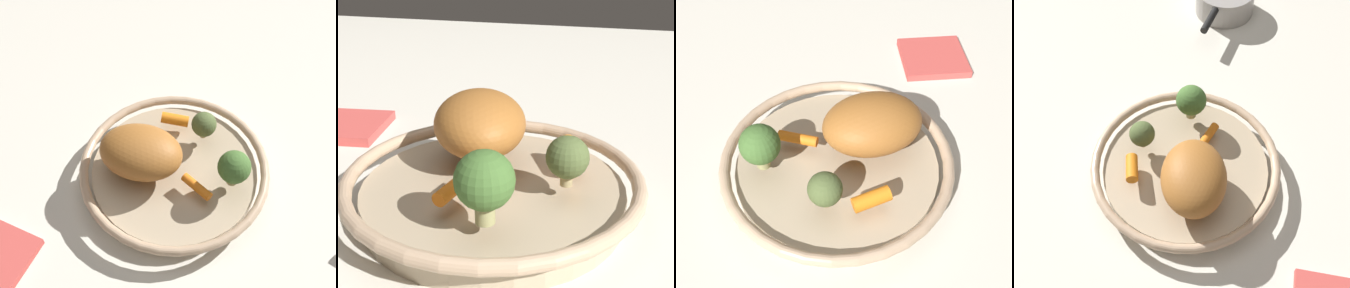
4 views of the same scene
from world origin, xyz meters
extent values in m
plane|color=silver|center=(0.00, 0.00, 0.00)|extent=(2.23, 2.23, 0.00)
cylinder|color=tan|center=(0.00, 0.00, 0.02)|extent=(0.29, 0.29, 0.03)
torus|color=tan|center=(0.00, 0.00, 0.04)|extent=(0.33, 0.33, 0.02)
ellipsoid|color=#A4632A|center=(-0.03, 0.05, 0.08)|extent=(0.15, 0.17, 0.07)
cylinder|color=orange|center=(-0.02, -0.06, 0.06)|extent=(0.03, 0.06, 0.02)
cylinder|color=orange|center=(0.08, 0.05, 0.06)|extent=(0.04, 0.06, 0.03)
cylinder|color=tan|center=(0.08, -0.01, 0.05)|extent=(0.01, 0.01, 0.01)
sphere|color=#4E5E32|center=(0.08, -0.01, 0.08)|extent=(0.05, 0.05, 0.05)
cylinder|color=tan|center=(0.02, -0.10, 0.06)|extent=(0.02, 0.02, 0.02)
sphere|color=#42692E|center=(0.02, -0.10, 0.09)|extent=(0.06, 0.06, 0.06)
cube|color=#D14C47|center=(-0.28, 0.17, 0.01)|extent=(0.13, 0.13, 0.01)
camera|label=1|loc=(-0.41, -0.24, 0.73)|focal=50.95mm
camera|label=2|loc=(0.14, -0.48, 0.30)|focal=54.21mm
camera|label=3|loc=(0.40, 0.02, 0.53)|focal=47.17mm
camera|label=4|loc=(-0.12, 0.42, 0.72)|focal=48.74mm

